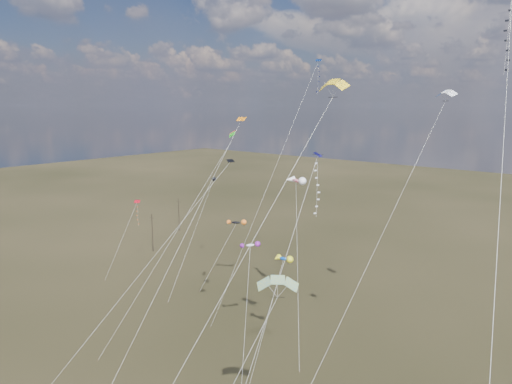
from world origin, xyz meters
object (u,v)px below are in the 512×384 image
Objects in this scene: utility_pole_far at (179,214)px; parafoil_yellow at (332,84)px; diamond_black_high at (507,61)px; utility_pole_near at (152,232)px; novelty_black_orange at (236,223)px.

parafoil_yellow is (62.73, -36.09, 27.63)m from utility_pole_far.
diamond_black_high is at bearing 11.28° from parafoil_yellow.
diamond_black_high reaches higher than utility_pole_near.
utility_pole_near is 16.12m from utility_pole_far.
diamond_black_high is at bearing -24.08° from utility_pole_far.
utility_pole_near is 0.25× the size of parafoil_yellow.
novelty_black_orange reaches higher than utility_pole_near.
parafoil_yellow is 41.13m from novelty_black_orange.
utility_pole_far is at bearing 150.09° from parafoil_yellow.
parafoil_yellow is (-12.45, -2.48, -1.26)m from diamond_black_high.
parafoil_yellow is at bearing -21.98° from utility_pole_near.
diamond_black_high is (67.18, -19.60, 28.89)m from utility_pole_near.
diamond_black_high reaches higher than novelty_black_orange.
novelty_black_orange is at bearing 157.32° from diamond_black_high.
utility_pole_far is 0.25× the size of parafoil_yellow.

